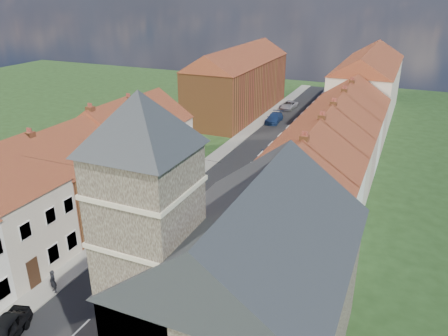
# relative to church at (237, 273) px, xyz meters

# --- Properties ---
(road) EXTENTS (7.00, 90.00, 0.02)m
(road) POSITION_rel_church_xyz_m (-9.36, 26.68, -5.87)
(road) COLOR black
(road) RESTS_ON ground
(pavement_left) EXTENTS (1.80, 90.00, 0.12)m
(pavement_left) POSITION_rel_church_xyz_m (-13.76, 26.68, -5.82)
(pavement_left) COLOR gray
(pavement_left) RESTS_ON ground
(pavement_right) EXTENTS (1.80, 90.00, 0.12)m
(pavement_right) POSITION_rel_church_xyz_m (-4.96, 26.68, -5.82)
(pavement_right) COLOR gray
(pavement_right) RESTS_ON ground
(church) EXTENTS (11.25, 14.25, 15.20)m
(church) POSITION_rel_church_xyz_m (0.00, 0.00, 0.00)
(church) COLOR #372C26
(church) RESTS_ON ground
(cottage_r_tudor) EXTENTS (8.30, 5.20, 9.00)m
(cottage_r_tudor) POSITION_rel_church_xyz_m (-0.09, 9.37, -1.41)
(cottage_r_tudor) COLOR #BEB2A0
(cottage_r_tudor) RESTS_ON ground
(cottage_r_white_near) EXTENTS (8.30, 6.00, 9.00)m
(cottage_r_white_near) POSITION_rel_church_xyz_m (-0.06, 14.77, -1.40)
(cottage_r_white_near) COLOR silver
(cottage_r_white_near) RESTS_ON ground
(cottage_r_cream_mid) EXTENTS (8.30, 5.20, 9.00)m
(cottage_r_cream_mid) POSITION_rel_church_xyz_m (-0.06, 20.17, -1.40)
(cottage_r_cream_mid) COLOR #BEB2A0
(cottage_r_cream_mid) RESTS_ON ground
(cottage_r_pink) EXTENTS (8.30, 6.00, 9.00)m
(cottage_r_pink) POSITION_rel_church_xyz_m (-0.06, 25.57, -1.40)
(cottage_r_pink) COLOR beige
(cottage_r_pink) RESTS_ON ground
(cottage_r_white_far) EXTENTS (8.30, 5.20, 9.00)m
(cottage_r_white_far) POSITION_rel_church_xyz_m (-0.06, 30.97, -1.40)
(cottage_r_white_far) COLOR silver
(cottage_r_white_far) RESTS_ON ground
(cottage_r_cream_far) EXTENTS (8.30, 6.00, 9.00)m
(cottage_r_cream_far) POSITION_rel_church_xyz_m (-0.06, 36.37, -1.40)
(cottage_r_cream_far) COLOR beige
(cottage_r_cream_far) RESTS_ON ground
(cottage_l_white) EXTENTS (8.30, 6.90, 8.80)m
(cottage_l_white) POSITION_rel_church_xyz_m (-18.66, 8.62, -1.51)
(cottage_l_white) COLOR brown
(cottage_l_white) RESTS_ON ground
(cottage_l_brick_mid) EXTENTS (8.30, 5.70, 9.10)m
(cottage_l_brick_mid) POSITION_rel_church_xyz_m (-18.66, 14.72, -1.35)
(cottage_l_brick_mid) COLOR beige
(cottage_l_brick_mid) RESTS_ON ground
(cottage_l_pink) EXTENTS (8.30, 6.30, 8.80)m
(cottage_l_pink) POSITION_rel_church_xyz_m (-18.66, 20.52, -1.51)
(cottage_l_pink) COLOR #BEB2A0
(cottage_l_pink) RESTS_ON ground
(block_right_far) EXTENTS (8.30, 24.20, 10.50)m
(block_right_far) POSITION_rel_church_xyz_m (-0.06, 51.68, -0.58)
(block_right_far) COLOR #BEB2A0
(block_right_far) RESTS_ON ground
(block_left_far) EXTENTS (8.30, 24.20, 10.50)m
(block_left_far) POSITION_rel_church_xyz_m (-18.66, 46.68, -0.58)
(block_left_far) COLOR brown
(block_left_far) RESTS_ON ground
(lamppost) EXTENTS (0.88, 0.15, 6.00)m
(lamppost) POSITION_rel_church_xyz_m (-13.17, 16.68, -2.34)
(lamppost) COLOR black
(lamppost) RESTS_ON pavement_left
(car_near) EXTENTS (2.60, 4.19, 1.33)m
(car_near) POSITION_rel_church_xyz_m (-12.56, -3.62, -5.21)
(car_near) COLOR black
(car_near) RESTS_ON ground
(car_mid) EXTENTS (1.87, 3.87, 1.22)m
(car_mid) POSITION_rel_church_xyz_m (-12.24, 13.94, -5.27)
(car_mid) COLOR #AAADB2
(car_mid) RESTS_ON ground
(car_far) EXTENTS (2.05, 4.73, 1.35)m
(car_far) POSITION_rel_church_xyz_m (-11.86, 44.00, -5.20)
(car_far) COLOR navy
(car_far) RESTS_ON ground
(car_distant) EXTENTS (2.46, 4.63, 1.24)m
(car_distant) POSITION_rel_church_xyz_m (-12.05, 52.46, -5.26)
(car_distant) COLOR #BABBC3
(car_distant) RESTS_ON ground
(pedestrian_left) EXTENTS (0.68, 0.56, 1.60)m
(pedestrian_left) POSITION_rel_church_xyz_m (-13.06, 0.72, -4.96)
(pedestrian_left) COLOR black
(pedestrian_left) RESTS_ON pavement_left
(pedestrian_right) EXTENTS (0.82, 0.66, 1.58)m
(pedestrian_right) POSITION_rel_church_xyz_m (-5.66, 16.64, -4.97)
(pedestrian_right) COLOR black
(pedestrian_right) RESTS_ON pavement_right
(car_far_b) EXTENTS (3.06, 4.58, 1.23)m
(car_far_b) POSITION_rel_church_xyz_m (-7.26, 30.68, -5.26)
(car_far_b) COLOR navy
(car_far_b) RESTS_ON ground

